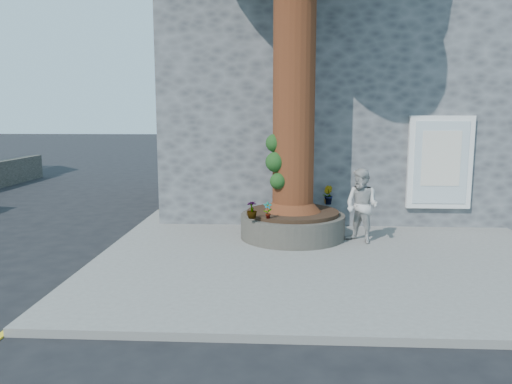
{
  "coord_description": "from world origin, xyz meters",
  "views": [
    {
      "loc": [
        0.57,
        -8.86,
        2.85
      ],
      "look_at": [
        0.03,
        1.26,
        1.25
      ],
      "focal_mm": 35.0,
      "sensor_mm": 36.0,
      "label": 1
    }
  ],
  "objects": [
    {
      "name": "yellow_line",
      "position": [
        -3.05,
        1.0,
        0.0
      ],
      "size": [
        0.1,
        30.0,
        0.01
      ],
      "primitive_type": "cube",
      "color": "yellow",
      "rests_on": "ground"
    },
    {
      "name": "pavement",
      "position": [
        1.5,
        1.0,
        0.06
      ],
      "size": [
        9.0,
        8.0,
        0.12
      ],
      "primitive_type": "cube",
      "color": "slate",
      "rests_on": "ground"
    },
    {
      "name": "planter",
      "position": [
        0.8,
        2.0,
        0.41
      ],
      "size": [
        2.3,
        2.3,
        0.6
      ],
      "color": "black",
      "rests_on": "pavement"
    },
    {
      "name": "plant_c",
      "position": [
        -0.05,
        1.15,
        0.9
      ],
      "size": [
        0.25,
        0.25,
        0.37
      ],
      "primitive_type": "imported",
      "rotation": [
        0.0,
        0.0,
        3.4
      ],
      "color": "gray",
      "rests_on": "planter"
    },
    {
      "name": "stone_shop",
      "position": [
        2.5,
        7.2,
        3.16
      ],
      "size": [
        10.3,
        8.3,
        6.3
      ],
      "color": "#45474A",
      "rests_on": "ground"
    },
    {
      "name": "plant_d",
      "position": [
        1.65,
        2.85,
        0.86
      ],
      "size": [
        0.33,
        0.34,
        0.29
      ],
      "primitive_type": "imported",
      "rotation": [
        0.0,
        0.0,
        5.25
      ],
      "color": "gray",
      "rests_on": "planter"
    },
    {
      "name": "woman",
      "position": [
        2.25,
        1.63,
        0.91
      ],
      "size": [
        0.97,
        0.96,
        1.59
      ],
      "primitive_type": "imported",
      "rotation": [
        0.0,
        0.0,
        -0.75
      ],
      "color": "#B6B3AE",
      "rests_on": "pavement"
    },
    {
      "name": "ground",
      "position": [
        0.0,
        0.0,
        0.0
      ],
      "size": [
        120.0,
        120.0,
        0.0
      ],
      "primitive_type": "plane",
      "color": "black",
      "rests_on": "ground"
    },
    {
      "name": "shopping_bag",
      "position": [
        1.18,
        3.32,
        0.26
      ],
      "size": [
        0.21,
        0.15,
        0.28
      ],
      "primitive_type": "cube",
      "rotation": [
        0.0,
        0.0,
        -0.14
      ],
      "color": "white",
      "rests_on": "pavement"
    },
    {
      "name": "man",
      "position": [
        1.03,
        3.48,
        1.11
      ],
      "size": [
        0.86,
        0.77,
        1.98
      ],
      "primitive_type": "imported",
      "rotation": [
        0.0,
        0.0,
        0.52
      ],
      "color": "#142239",
      "rests_on": "pavement"
    },
    {
      "name": "plant_a",
      "position": [
        0.27,
        1.15,
        0.89
      ],
      "size": [
        0.2,
        0.16,
        0.34
      ],
      "primitive_type": "imported",
      "rotation": [
        0.0,
        0.0,
        0.2
      ],
      "color": "gray",
      "rests_on": "planter"
    },
    {
      "name": "plant_b",
      "position": [
        1.65,
        2.85,
        0.94
      ],
      "size": [
        0.32,
        0.33,
        0.44
      ],
      "primitive_type": "imported",
      "rotation": [
        0.0,
        0.0,
        2.07
      ],
      "color": "gray",
      "rests_on": "planter"
    }
  ]
}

